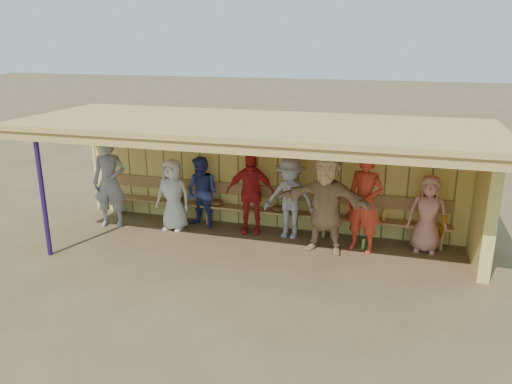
% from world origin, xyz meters
% --- Properties ---
extents(ground, '(90.00, 90.00, 0.00)m').
position_xyz_m(ground, '(0.00, 0.00, 0.00)').
color(ground, brown).
rests_on(ground, ground).
extents(player_a, '(0.80, 0.60, 1.99)m').
position_xyz_m(player_a, '(-3.29, 0.31, 0.99)').
color(player_a, gray).
rests_on(player_a, ground).
extents(player_b, '(0.78, 0.53, 1.56)m').
position_xyz_m(player_b, '(-1.89, 0.51, 0.78)').
color(player_b, silver).
rests_on(player_b, ground).
extents(player_c, '(0.89, 0.78, 1.57)m').
position_xyz_m(player_c, '(-1.34, 0.81, 0.78)').
color(player_c, navy).
rests_on(player_c, ground).
extents(player_d, '(1.07, 0.57, 1.75)m').
position_xyz_m(player_d, '(-0.26, 0.81, 0.87)').
color(player_d, red).
rests_on(player_d, ground).
extents(player_e, '(1.15, 0.73, 1.70)m').
position_xyz_m(player_e, '(0.60, 0.76, 0.85)').
color(player_e, '#98979F').
rests_on(player_e, ground).
extents(player_f, '(1.89, 0.81, 1.97)m').
position_xyz_m(player_f, '(1.40, 0.27, 0.99)').
color(player_f, tan).
rests_on(player_f, ground).
extents(player_g, '(0.83, 0.68, 1.96)m').
position_xyz_m(player_g, '(2.11, 0.49, 0.98)').
color(player_g, red).
rests_on(player_g, ground).
extents(player_h, '(0.76, 0.51, 1.52)m').
position_xyz_m(player_h, '(3.29, 0.81, 0.76)').
color(player_h, tan).
rests_on(player_h, ground).
extents(dugout_structure, '(8.80, 3.20, 2.50)m').
position_xyz_m(dugout_structure, '(0.39, 0.69, 1.69)').
color(dugout_structure, '#E4C661').
rests_on(dugout_structure, ground).
extents(bench, '(7.60, 0.34, 0.93)m').
position_xyz_m(bench, '(0.00, 1.12, 0.53)').
color(bench, '#A87B48').
rests_on(bench, ground).
extents(dugout_equipment, '(5.83, 0.62, 0.80)m').
position_xyz_m(dugout_equipment, '(-0.20, 0.99, 0.49)').
color(dugout_equipment, orange).
rests_on(dugout_equipment, ground).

